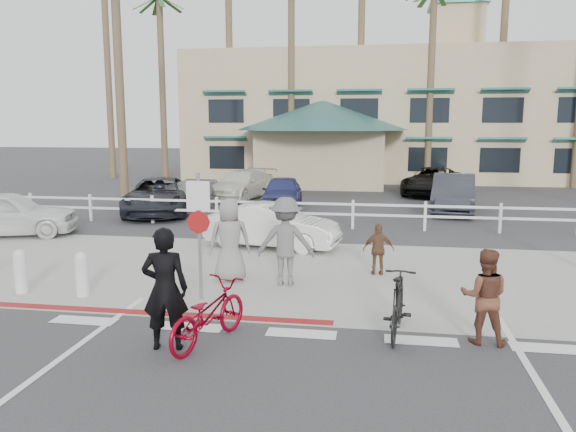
% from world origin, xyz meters
% --- Properties ---
extents(ground, '(140.00, 140.00, 0.00)m').
position_xyz_m(ground, '(0.00, 0.00, 0.00)').
color(ground, '#333335').
extents(bike_path, '(12.00, 16.00, 0.01)m').
position_xyz_m(bike_path, '(0.00, -2.00, 0.00)').
color(bike_path, '#333335').
rests_on(bike_path, ground).
extents(sidewalk_plaza, '(22.00, 7.00, 0.01)m').
position_xyz_m(sidewalk_plaza, '(0.00, 4.50, 0.01)').
color(sidewalk_plaza, gray).
rests_on(sidewalk_plaza, ground).
extents(cross_street, '(40.00, 5.00, 0.01)m').
position_xyz_m(cross_street, '(0.00, 8.50, 0.00)').
color(cross_street, '#333335').
rests_on(cross_street, ground).
extents(parking_lot, '(50.00, 16.00, 0.01)m').
position_xyz_m(parking_lot, '(0.00, 18.00, 0.00)').
color(parking_lot, '#333335').
rests_on(parking_lot, ground).
extents(curb_red, '(7.00, 0.25, 0.02)m').
position_xyz_m(curb_red, '(-3.00, 1.20, 0.01)').
color(curb_red, maroon).
rests_on(curb_red, ground).
extents(rail_fence, '(29.40, 0.16, 1.00)m').
position_xyz_m(rail_fence, '(0.50, 10.50, 0.50)').
color(rail_fence, silver).
rests_on(rail_fence, ground).
extents(building, '(28.00, 16.00, 11.30)m').
position_xyz_m(building, '(2.00, 31.00, 5.65)').
color(building, '#C6B087').
rests_on(building, ground).
extents(sign_post, '(0.50, 0.10, 2.90)m').
position_xyz_m(sign_post, '(-2.30, 2.20, 1.45)').
color(sign_post, gray).
rests_on(sign_post, ground).
extents(bollard_0, '(0.26, 0.26, 0.95)m').
position_xyz_m(bollard_0, '(-4.80, 2.00, 0.47)').
color(bollard_0, silver).
rests_on(bollard_0, ground).
extents(bollard_1, '(0.26, 0.26, 0.95)m').
position_xyz_m(bollard_1, '(-6.20, 2.00, 0.47)').
color(bollard_1, silver).
rests_on(bollard_1, ground).
extents(palm_0, '(4.00, 4.00, 15.00)m').
position_xyz_m(palm_0, '(-16.00, 26.00, 7.50)').
color(palm_0, '#20531F').
rests_on(palm_0, ground).
extents(palm_1, '(4.00, 4.00, 13.00)m').
position_xyz_m(palm_1, '(-12.00, 25.00, 6.50)').
color(palm_1, '#20531F').
rests_on(palm_1, ground).
extents(palm_2, '(4.00, 4.00, 16.00)m').
position_xyz_m(palm_2, '(-8.00, 26.00, 8.00)').
color(palm_2, '#20531F').
rests_on(palm_2, ground).
extents(palm_3, '(4.00, 4.00, 14.00)m').
position_xyz_m(palm_3, '(-4.00, 25.00, 7.00)').
color(palm_3, '#20531F').
rests_on(palm_3, ground).
extents(palm_4, '(4.00, 4.00, 15.00)m').
position_xyz_m(palm_4, '(0.00, 26.00, 7.50)').
color(palm_4, '#20531F').
rests_on(palm_4, ground).
extents(palm_5, '(4.00, 4.00, 13.00)m').
position_xyz_m(palm_5, '(4.00, 25.00, 6.50)').
color(palm_5, '#20531F').
rests_on(palm_5, ground).
extents(palm_6, '(4.00, 4.00, 17.00)m').
position_xyz_m(palm_6, '(8.00, 26.00, 8.50)').
color(palm_6, '#20531F').
rests_on(palm_6, ground).
extents(palm_10, '(4.00, 4.00, 12.00)m').
position_xyz_m(palm_10, '(-10.00, 15.00, 6.00)').
color(palm_10, '#20531F').
rests_on(palm_10, ground).
extents(bike_red, '(1.29, 2.06, 1.02)m').
position_xyz_m(bike_red, '(-1.45, -0.04, 0.51)').
color(bike_red, maroon).
rests_on(bike_red, ground).
extents(rider_red, '(0.80, 0.61, 1.99)m').
position_xyz_m(rider_red, '(-2.04, -0.35, 0.99)').
color(rider_red, black).
rests_on(rider_red, ground).
extents(bike_black, '(0.73, 1.88, 1.10)m').
position_xyz_m(bike_black, '(1.61, 0.83, 0.55)').
color(bike_black, black).
rests_on(bike_black, ground).
extents(rider_black, '(0.84, 0.69, 1.59)m').
position_xyz_m(rider_black, '(2.99, 0.71, 0.79)').
color(rider_black, brown).
rests_on(rider_black, ground).
extents(pedestrian_a, '(1.33, 0.83, 1.97)m').
position_xyz_m(pedestrian_a, '(-0.76, 3.53, 0.99)').
color(pedestrian_a, '#5E5E5E').
rests_on(pedestrian_a, ground).
extents(pedestrian_child, '(0.75, 0.37, 1.24)m').
position_xyz_m(pedestrian_child, '(1.28, 4.68, 0.62)').
color(pedestrian_child, brown).
rests_on(pedestrian_child, ground).
extents(pedestrian_b, '(1.09, 0.88, 1.92)m').
position_xyz_m(pedestrian_b, '(-2.06, 3.62, 0.96)').
color(pedestrian_b, gray).
rests_on(pedestrian_b, ground).
extents(car_white_sedan, '(4.01, 1.91, 1.27)m').
position_xyz_m(car_white_sedan, '(-1.76, 7.22, 0.63)').
color(car_white_sedan, silver).
rests_on(car_white_sedan, ground).
extents(car_red_compact, '(4.66, 3.07, 1.48)m').
position_xyz_m(car_red_compact, '(-10.48, 7.49, 0.74)').
color(car_red_compact, white).
rests_on(car_red_compact, ground).
extents(lot_car_0, '(3.63, 5.60, 1.44)m').
position_xyz_m(lot_car_0, '(-7.38, 12.52, 0.72)').
color(lot_car_0, black).
rests_on(lot_car_0, ground).
extents(lot_car_1, '(2.07, 4.29, 1.20)m').
position_xyz_m(lot_car_1, '(-6.61, 13.05, 0.60)').
color(lot_car_1, gray).
rests_on(lot_car_1, ground).
extents(lot_car_2, '(1.97, 4.10, 1.35)m').
position_xyz_m(lot_car_2, '(-2.80, 14.84, 0.68)').
color(lot_car_2, navy).
rests_on(lot_car_2, ground).
extents(lot_car_3, '(2.22, 4.83, 1.53)m').
position_xyz_m(lot_car_3, '(4.25, 14.94, 0.77)').
color(lot_car_3, '#2C2E36').
rests_on(lot_car_3, ground).
extents(lot_car_4, '(2.94, 4.96, 1.35)m').
position_xyz_m(lot_car_4, '(-5.22, 17.52, 0.67)').
color(lot_car_4, silver).
rests_on(lot_car_4, ground).
extents(lot_car_5, '(3.74, 5.42, 1.38)m').
position_xyz_m(lot_car_5, '(3.91, 20.49, 0.69)').
color(lot_car_5, black).
rests_on(lot_car_5, ground).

